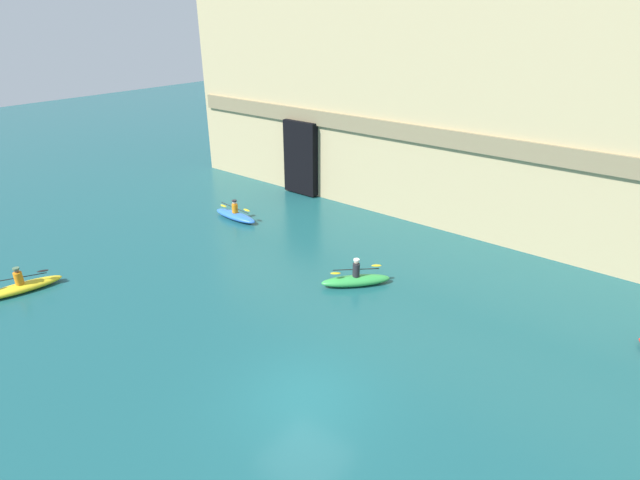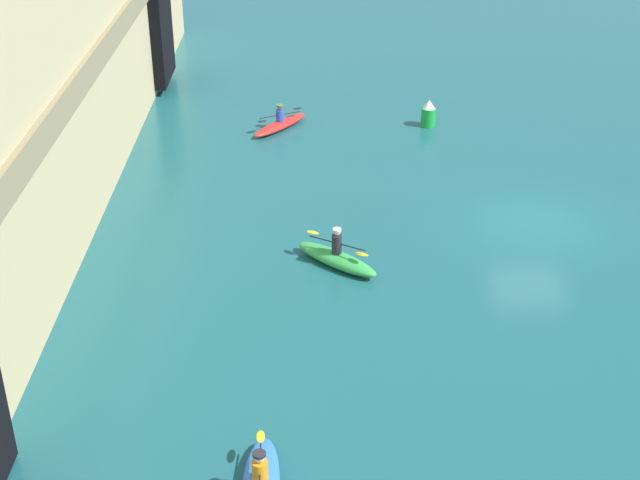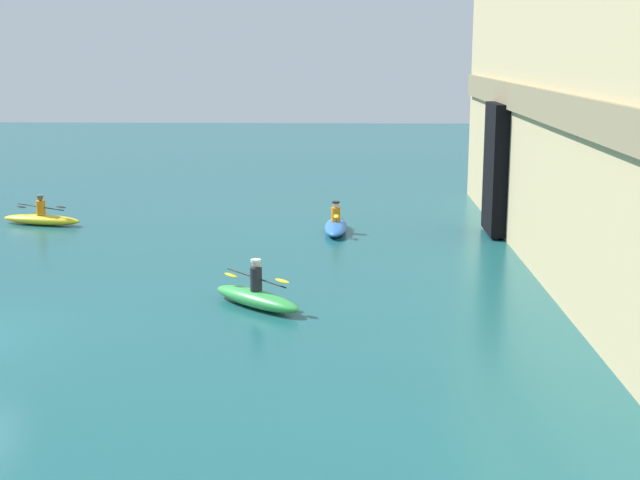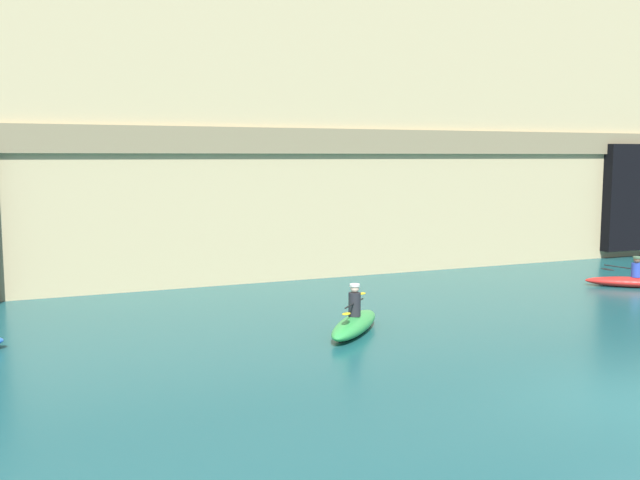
{
  "view_description": "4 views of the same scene",
  "coord_description": "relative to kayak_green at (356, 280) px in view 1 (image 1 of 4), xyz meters",
  "views": [
    {
      "loc": [
        7.52,
        -8.73,
        10.58
      ],
      "look_at": [
        -5.38,
        7.49,
        0.99
      ],
      "focal_mm": 28.0,
      "sensor_mm": 36.0,
      "label": 1
    },
    {
      "loc": [
        -25.62,
        7.41,
        13.09
      ],
      "look_at": [
        -4.71,
        7.06,
        1.93
      ],
      "focal_mm": 50.0,
      "sensor_mm": 36.0,
      "label": 2
    },
    {
      "loc": [
        18.71,
        8.82,
        6.31
      ],
      "look_at": [
        -3.15,
        8.12,
        1.64
      ],
      "focal_mm": 50.0,
      "sensor_mm": 36.0,
      "label": 3
    },
    {
      "loc": [
        -10.16,
        -8.85,
        4.32
      ],
      "look_at": [
        -4.08,
        5.44,
        2.49
      ],
      "focal_mm": 40.0,
      "sensor_mm": 36.0,
      "label": 4
    }
  ],
  "objects": [
    {
      "name": "kayak_yellow",
      "position": [
        -10.46,
        -9.02,
        -0.03
      ],
      "size": [
        1.39,
        3.18,
        1.11
      ],
      "rotation": [
        0.0,
        0.0,
        1.34
      ],
      "color": "yellow",
      "rests_on": "ground"
    },
    {
      "name": "kayak_blue",
      "position": [
        -9.39,
        1.85,
        -0.02
      ],
      "size": [
        3.01,
        0.82,
        1.12
      ],
      "rotation": [
        0.0,
        0.0,
        3.13
      ],
      "color": "blue",
      "rests_on": "ground"
    },
    {
      "name": "cliff_bluff",
      "position": [
        4.07,
        11.02,
        5.36
      ],
      "size": [
        44.44,
        7.39,
        11.29
      ],
      "color": "tan",
      "rests_on": "ground"
    },
    {
      "name": "kayak_green",
      "position": [
        0.0,
        0.0,
        0.0
      ],
      "size": [
        2.5,
        2.65,
        1.23
      ],
      "rotation": [
        0.0,
        0.0,
        0.83
      ],
      "color": "green",
      "rests_on": "ground"
    },
    {
      "name": "ground_plane",
      "position": [
        2.7,
        -6.54,
        -0.26
      ],
      "size": [
        120.0,
        120.0,
        0.0
      ],
      "primitive_type": "plane",
      "color": "#195156"
    }
  ]
}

